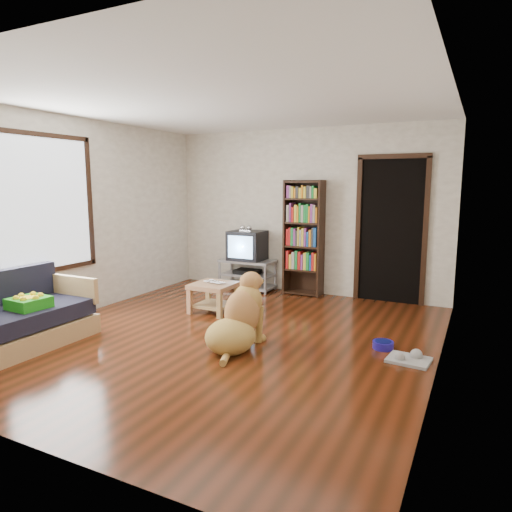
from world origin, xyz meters
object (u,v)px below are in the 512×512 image
at_px(green_cushion, 29,303).
at_px(crt_tv, 248,245).
at_px(grey_rag, 409,360).
at_px(sofa, 6,326).
at_px(tv_stand, 247,273).
at_px(bookshelf, 304,232).
at_px(dog_bowl, 383,345).
at_px(laptop, 212,283).
at_px(dog, 239,320).
at_px(coffee_table, 214,292).

bearing_deg(green_cushion, crt_tv, 79.12).
xyz_separation_m(green_cushion, grey_rag, (3.73, 1.36, -0.46)).
xyz_separation_m(grey_rag, sofa, (-3.86, -1.56, 0.25)).
bearing_deg(tv_stand, bookshelf, 5.63).
relative_size(dog_bowl, grey_rag, 0.55).
bearing_deg(laptop, grey_rag, -1.51).
bearing_deg(dog_bowl, dog, -155.17).
distance_m(dog_bowl, dog, 1.57).
height_order(tv_stand, sofa, sofa).
xyz_separation_m(green_cushion, crt_tv, (0.85, 3.46, 0.26)).
bearing_deg(grey_rag, laptop, 166.72).
relative_size(dog_bowl, tv_stand, 0.24).
bearing_deg(crt_tv, tv_stand, -90.00).
distance_m(dog_bowl, grey_rag, 0.39).
xyz_separation_m(green_cushion, tv_stand, (0.85, 3.44, -0.21)).
distance_m(laptop, crt_tv, 1.52).
xyz_separation_m(laptop, bookshelf, (0.74, 1.54, 0.59)).
distance_m(laptop, sofa, 2.49).
bearing_deg(bookshelf, green_cushion, -117.02).
distance_m(tv_stand, crt_tv, 0.47).
relative_size(grey_rag, sofa, 0.22).
bearing_deg(green_cushion, bookshelf, 65.91).
bearing_deg(crt_tv, laptop, -81.75).
distance_m(tv_stand, coffee_table, 1.43).
height_order(green_cushion, sofa, sofa).
distance_m(green_cushion, sofa, 0.32).
relative_size(grey_rag, bookshelf, 0.22).
relative_size(crt_tv, bookshelf, 0.32).
relative_size(crt_tv, coffee_table, 1.05).
xyz_separation_m(grey_rag, coffee_table, (-2.67, 0.66, 0.27)).
bearing_deg(bookshelf, laptop, -115.67).
distance_m(green_cushion, laptop, 2.26).
height_order(crt_tv, sofa, crt_tv).
relative_size(tv_stand, dog, 0.89).
relative_size(bookshelf, sofa, 1.00).
height_order(dog_bowl, tv_stand, tv_stand).
distance_m(laptop, dog, 1.42).
bearing_deg(dog_bowl, bookshelf, 130.45).
relative_size(dog_bowl, sofa, 0.12).
relative_size(green_cushion, coffee_table, 0.65).
relative_size(sofa, dog, 1.77).
distance_m(grey_rag, sofa, 4.17).
height_order(green_cushion, dog, dog).
xyz_separation_m(green_cushion, dog, (2.03, 0.97, -0.18)).
relative_size(green_cushion, crt_tv, 0.62).
distance_m(dog_bowl, tv_stand, 3.17).
relative_size(tv_stand, crt_tv, 1.55).
bearing_deg(sofa, bookshelf, 62.68).
xyz_separation_m(grey_rag, tv_stand, (-2.88, 2.07, 0.25)).
bearing_deg(dog, tv_stand, 115.58).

